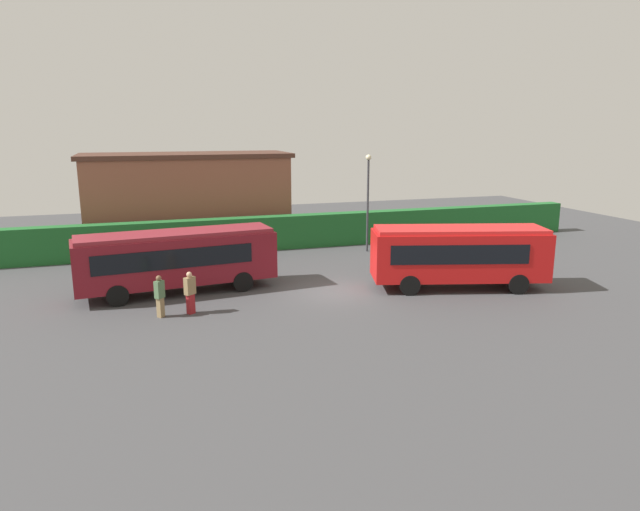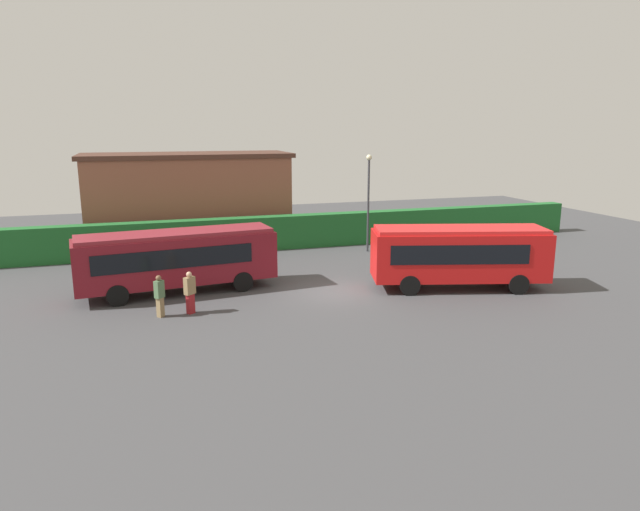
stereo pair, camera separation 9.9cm
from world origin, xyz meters
The scene contains 10 objects.
ground_plane centered at (0.00, 0.00, 0.00)m, with size 64.00×64.00×0.00m, color #424244.
bus_maroon centered at (-7.40, 2.29, 1.77)m, with size 9.76×3.37×3.05m.
bus_red centered at (6.08, -1.21, 1.80)m, with size 8.95×4.73×3.11m.
person_left centered at (-9.44, 3.88, 0.99)m, with size 0.56×0.47×1.88m.
person_center centered at (-8.43, -1.28, 0.98)m, with size 0.46×0.46×1.84m.
person_right centered at (-7.15, -1.19, 0.99)m, with size 0.54×0.50×1.88m.
person_far centered at (7.74, 0.53, 0.93)m, with size 0.40×0.29×1.75m.
hedge_row centered at (0.00, 10.89, 1.10)m, with size 44.00×1.06×2.21m, color #1F6229.
depot_building centered at (-5.70, 15.01, 3.12)m, with size 14.04×5.60×6.21m.
lamppost centered at (5.06, 8.31, 3.85)m, with size 0.36×0.36×6.26m.
Camera 1 is at (-9.05, -25.53, 7.99)m, focal length 32.01 mm.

